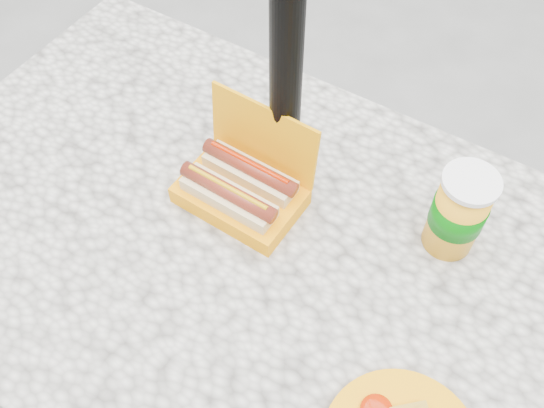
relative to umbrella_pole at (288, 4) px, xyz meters
The scene contains 5 objects.
ground 1.11m from the umbrella_pole, 90.00° to the right, with size 60.00×60.00×0.00m, color slate.
picnic_table 0.49m from the umbrella_pole, 90.00° to the right, with size 1.20×0.80×0.75m.
umbrella_pole is the anchor object (origin of this frame).
hotdog_box 0.33m from the umbrella_pole, 106.90° to the right, with size 0.21×0.15×0.17m.
soda_cup 0.40m from the umbrella_pole, ahead, with size 0.09×0.09×0.16m.
Camera 1 is at (0.34, -0.42, 1.59)m, focal length 40.00 mm.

